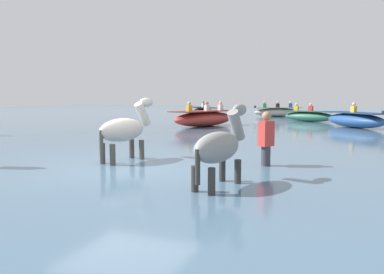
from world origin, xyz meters
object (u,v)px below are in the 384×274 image
Objects in this scene: boat_distant_west at (277,112)px; boat_mid_outer at (355,120)px; boat_near_port at (309,116)px; boat_near_starboard at (204,118)px; person_spectator_far at (266,147)px; boat_distant_east at (203,112)px; horse_lead_grey at (220,149)px; horse_trailing_pinto at (125,132)px.

boat_distant_west is 10.04m from boat_mid_outer.
boat_near_port is at bearing 122.78° from boat_mid_outer.
boat_distant_west is at bearing 121.03° from boat_mid_outer.
boat_near_starboard is 2.64× the size of person_spectator_far.
boat_near_starboard reaches higher than boat_distant_west.
boat_near_starboard reaches higher than person_spectator_far.
boat_distant_east is (-5.16, -2.26, 0.00)m from boat_distant_west.
person_spectator_far is (5.06, -9.76, 0.01)m from boat_near_starboard.
person_spectator_far is (-2.04, -11.85, 0.04)m from boat_mid_outer.
boat_near_port is 15.69m from person_spectator_far.
boat_near_starboard is 9.03m from boat_distant_east.
boat_near_starboard is at bearing -100.22° from boat_distant_west.
person_spectator_far is (0.35, 2.17, -0.21)m from horse_lead_grey.
boat_distant_west reaches higher than person_spectator_far.
boat_mid_outer is 0.98× the size of boat_distant_east.
boat_near_port is at bearing 90.25° from horse_lead_grey.
boat_mid_outer is at bearing -57.22° from boat_near_port.
boat_mid_outer reaches higher than person_spectator_far.
person_spectator_far is (0.42, -15.69, 0.09)m from boat_near_port.
horse_lead_grey is 12.83m from boat_near_starboard.
horse_trailing_pinto is 3.23m from person_spectator_far.
boat_near_port is (-2.47, 3.83, -0.05)m from boat_mid_outer.
boat_distant_east is (-10.34, 6.34, -0.01)m from boat_mid_outer.
horse_lead_grey is 0.54× the size of boat_near_port.
boat_distant_west is 5.64m from boat_distant_east.
horse_trailing_pinto is 0.45× the size of boat_near_starboard.
boat_near_port is at bearing 80.49° from horse_trailing_pinto.
boat_distant_west is (0.03, 21.09, -0.33)m from horse_trailing_pinto.
horse_lead_grey reaches higher than boat_mid_outer.
horse_lead_grey reaches higher than boat_near_port.
horse_lead_grey is at bearing -99.68° from boat_mid_outer.
horse_lead_grey is 21.86m from boat_distant_east.
boat_distant_east reaches higher than boat_near_port.
boat_distant_east is at bearing -156.34° from boat_distant_west.
horse_trailing_pinto reaches higher than boat_near_starboard.
boat_distant_east is (-5.13, 18.83, -0.32)m from horse_trailing_pinto.
boat_distant_west is 20.69m from person_spectator_far.
boat_mid_outer is 12.12m from boat_distant_east.
boat_near_starboard is at bearing -128.02° from boat_near_port.
horse_lead_grey is 1.11× the size of person_spectator_far.
boat_mid_outer is (2.39, 14.02, -0.25)m from horse_lead_grey.
person_spectator_far is at bearing -62.62° from boat_near_starboard.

